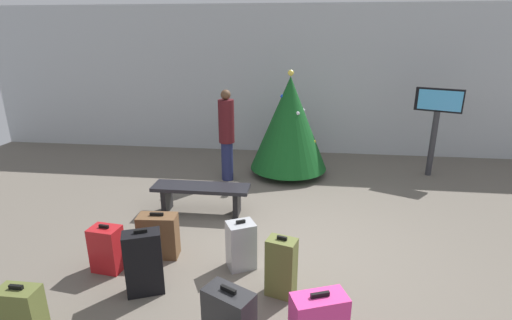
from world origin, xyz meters
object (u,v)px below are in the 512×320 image
(waiting_bench, at_px, (201,192))
(suitcase_6, at_px, (107,249))
(flight_info_kiosk, at_px, (437,115))
(suitcase_3, at_px, (241,245))
(suitcase_2, at_px, (23,318))
(suitcase_0, at_px, (159,236))
(suitcase_1, at_px, (281,267))
(traveller_0, at_px, (227,133))
(holiday_tree, at_px, (289,123))
(suitcase_5, at_px, (144,263))

(waiting_bench, xyz_separation_m, suitcase_6, (-0.76, -1.73, -0.07))
(flight_info_kiosk, height_order, suitcase_3, flight_info_kiosk)
(flight_info_kiosk, height_order, suitcase_2, flight_info_kiosk)
(waiting_bench, distance_m, suitcase_2, 3.16)
(suitcase_2, bearing_deg, suitcase_0, 67.77)
(suitcase_1, bearing_deg, flight_info_kiosk, 56.03)
(waiting_bench, relative_size, suitcase_1, 2.14)
(traveller_0, xyz_separation_m, suitcase_3, (0.76, -3.03, -0.67))
(suitcase_1, height_order, suitcase_3, suitcase_1)
(holiday_tree, relative_size, suitcase_2, 3.15)
(traveller_0, bearing_deg, suitcase_1, -69.70)
(suitcase_0, distance_m, suitcase_6, 0.65)
(flight_info_kiosk, height_order, suitcase_5, flight_info_kiosk)
(suitcase_3, bearing_deg, suitcase_1, -42.11)
(flight_info_kiosk, xyz_separation_m, suitcase_0, (-4.55, -3.68, -0.98))
(holiday_tree, distance_m, suitcase_1, 4.05)
(flight_info_kiosk, relative_size, waiting_bench, 1.15)
(suitcase_1, distance_m, suitcase_5, 1.56)
(flight_info_kiosk, relative_size, suitcase_6, 2.91)
(suitcase_5, xyz_separation_m, suitcase_6, (-0.64, 0.37, -0.09))
(suitcase_6, bearing_deg, waiting_bench, 66.32)
(flight_info_kiosk, distance_m, suitcase_3, 5.20)
(suitcase_2, xyz_separation_m, suitcase_3, (1.81, 1.56, -0.02))
(suitcase_5, bearing_deg, holiday_tree, 70.29)
(waiting_bench, height_order, suitcase_0, suitcase_0)
(traveller_0, distance_m, suitcase_6, 3.48)
(waiting_bench, distance_m, suitcase_0, 1.37)
(traveller_0, xyz_separation_m, suitcase_1, (1.30, -3.51, -0.63))
(holiday_tree, distance_m, suitcase_6, 4.39)
(waiting_bench, distance_m, suitcase_5, 2.10)
(waiting_bench, relative_size, suitcase_2, 2.30)
(flight_info_kiosk, height_order, traveller_0, traveller_0)
(flight_info_kiosk, bearing_deg, suitcase_3, -132.03)
(suitcase_3, bearing_deg, waiting_bench, 121.52)
(suitcase_3, bearing_deg, suitcase_2, -139.40)
(flight_info_kiosk, distance_m, suitcase_1, 5.25)
(traveller_0, relative_size, suitcase_2, 2.65)
(waiting_bench, xyz_separation_m, suitcase_2, (-0.92, -3.02, -0.04))
(holiday_tree, xyz_separation_m, suitcase_0, (-1.59, -3.37, -0.81))
(suitcase_2, height_order, suitcase_5, suitcase_5)
(suitcase_1, bearing_deg, suitcase_3, 137.89)
(suitcase_6, bearing_deg, suitcase_3, 9.07)
(waiting_bench, bearing_deg, suitcase_3, -58.48)
(suitcase_2, height_order, suitcase_6, suitcase_2)
(holiday_tree, distance_m, suitcase_3, 3.61)
(suitcase_0, bearing_deg, waiting_bench, 80.29)
(suitcase_5, bearing_deg, suitcase_1, 5.37)
(suitcase_6, bearing_deg, traveller_0, 74.74)
(flight_info_kiosk, height_order, suitcase_1, flight_info_kiosk)
(flight_info_kiosk, distance_m, suitcase_6, 6.58)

